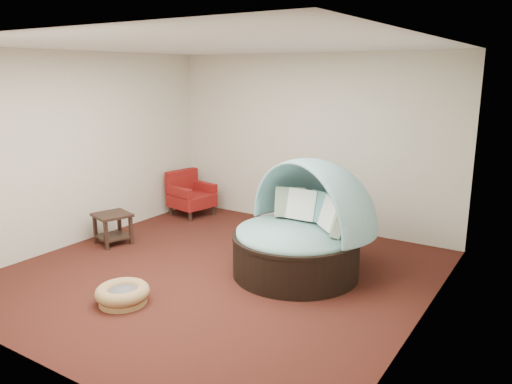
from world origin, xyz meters
The scene contains 10 objects.
floor centered at (0.00, 0.00, 0.00)m, with size 5.00×5.00×0.00m, color #421A13.
wall_back centered at (0.00, 2.50, 1.40)m, with size 5.00×5.00×0.00m, color beige.
wall_front centered at (0.00, -2.50, 1.40)m, with size 5.00×5.00×0.00m, color beige.
wall_left centered at (-2.50, 0.00, 1.40)m, with size 5.00×5.00×0.00m, color beige.
wall_right centered at (2.50, 0.00, 1.40)m, with size 5.00×5.00×0.00m, color beige.
ceiling centered at (0.00, 0.00, 2.80)m, with size 5.00×5.00×0.00m, color white.
canopy_daybed centered at (0.88, 0.58, 0.68)m, with size 2.11×2.08×1.47m.
pet_basket centered at (-0.38, -1.27, 0.11)m, with size 0.76×0.76×0.21m.
red_armchair centered at (-2.05, 1.88, 0.36)m, with size 0.78×0.78×0.79m.
side_table centered at (-2.00, 0.05, 0.30)m, with size 0.60×0.60×0.46m.
Camera 1 is at (3.61, -4.76, 2.50)m, focal length 35.00 mm.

